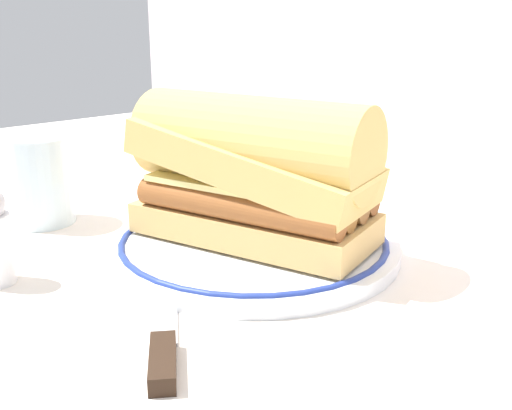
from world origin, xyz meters
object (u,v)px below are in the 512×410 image
at_px(sausage_sandwich, 256,170).
at_px(drinking_glass, 40,186).
at_px(plate, 256,245).
at_px(butter_knife, 164,337).

bearing_deg(sausage_sandwich, drinking_glass, -170.01).
bearing_deg(drinking_glass, plate, 27.98).
xyz_separation_m(sausage_sandwich, drinking_glass, (-0.20, -0.11, -0.04)).
xyz_separation_m(plate, butter_knife, (0.08, -0.15, -0.00)).
distance_m(sausage_sandwich, drinking_glass, 0.24).
height_order(plate, sausage_sandwich, sausage_sandwich).
bearing_deg(plate, butter_knife, -61.69).
bearing_deg(sausage_sandwich, plate, -17.99).
height_order(sausage_sandwich, butter_knife, sausage_sandwich).
height_order(plate, butter_knife, plate).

